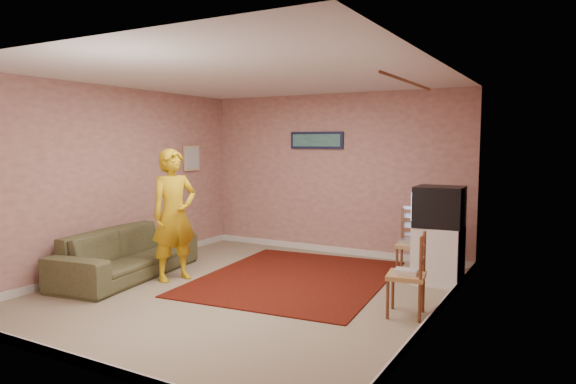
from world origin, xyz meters
The scene contains 26 objects.
ground centered at (0.00, 0.00, 0.00)m, with size 5.00×5.00×0.00m, color gray.
wall_back centered at (0.00, 2.50, 1.30)m, with size 4.50×0.02×2.60m, color tan.
wall_front centered at (0.00, -2.50, 1.30)m, with size 4.50×0.02×2.60m, color tan.
wall_left centered at (-2.25, 0.00, 1.30)m, with size 0.02×5.00×2.60m, color tan.
wall_right centered at (2.25, 0.00, 1.30)m, with size 0.02×5.00×2.60m, color tan.
ceiling centered at (0.00, 0.00, 2.60)m, with size 4.50×5.00×0.02m, color silver.
baseboard_back centered at (0.00, 2.49, 0.05)m, with size 4.50×0.02×0.10m, color silver.
baseboard_front centered at (0.00, -2.49, 0.05)m, with size 4.50×0.02×0.10m, color silver.
baseboard_left centered at (-2.24, 0.00, 0.05)m, with size 0.02×5.00×0.10m, color silver.
baseboard_right centered at (2.24, 0.00, 0.05)m, with size 0.02×5.00×0.10m, color silver.
window centered at (2.24, -0.90, 1.45)m, with size 0.01×1.10×1.50m, color black.
curtain_sheer centered at (2.23, -1.05, 1.25)m, with size 0.01×0.75×2.10m, color white.
curtain_floral centered at (2.21, -0.35, 1.25)m, with size 0.01×0.35×2.10m, color #F0E6CC.
curtain_rod centered at (2.20, -0.90, 2.32)m, with size 0.02×0.02×1.40m, color brown.
picture_back centered at (-0.30, 2.47, 1.85)m, with size 0.95×0.04×0.28m.
picture_left centered at (-2.22, 1.60, 1.55)m, with size 0.04×0.38×0.42m.
area_rug centered at (0.23, 0.76, 0.01)m, with size 2.34×2.92×0.02m, color #320E05.
tv_cabinet centered at (1.95, 1.47, 0.37)m, with size 0.58×0.53×0.74m, color silver.
crt_tv centered at (1.94, 1.47, 1.00)m, with size 0.63×0.56×0.52m.
chair_a centered at (1.60, 1.55, 0.56)m, with size 0.46×0.44×0.50m.
dvd_player centered at (1.60, 1.55, 0.50)m, with size 0.33×0.23×0.06m, color #ADAEB2.
blue_throw centered at (1.60, 1.74, 0.74)m, with size 0.38×0.05×0.40m, color #8BBDE4.
chair_b centered at (1.95, 0.03, 0.54)m, with size 0.44×0.45×0.48m.
game_console centered at (1.95, 0.03, 0.47)m, with size 0.24×0.17×0.05m, color silver.
sofa centered at (-1.80, -0.26, 0.32)m, with size 2.21×0.86×0.65m, color brown.
person centered at (-1.14, -0.06, 0.87)m, with size 0.63×0.41×1.73m, color gold.
Camera 1 is at (3.45, -5.15, 1.82)m, focal length 32.00 mm.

